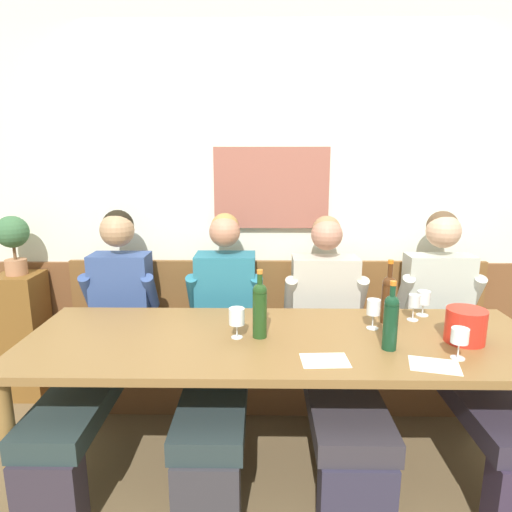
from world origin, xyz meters
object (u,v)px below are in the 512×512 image
at_px(ice_bucket, 466,326).
at_px(wine_glass_near_bucket, 237,317).
at_px(dining_table, 282,350).
at_px(person_center_left_seat, 221,333).
at_px(wine_bottle_clear_water, 391,320).
at_px(wine_glass_left_end, 460,337).
at_px(wine_glass_by_bottle, 414,302).
at_px(wine_bottle_green_tall, 260,308).
at_px(wine_glass_center_rear, 373,309).
at_px(wine_bottle_amber_mid, 388,297).
at_px(person_right_seat, 460,337).
at_px(person_left_seat, 105,330).
at_px(wall_bench, 277,360).
at_px(person_center_right_seat, 332,339).
at_px(potted_plant, 13,238).
at_px(wine_glass_center_front, 424,299).

relative_size(ice_bucket, wine_glass_near_bucket, 1.24).
xyz_separation_m(dining_table, person_center_left_seat, (-0.34, 0.36, -0.06)).
xyz_separation_m(ice_bucket, wine_bottle_clear_water, (-0.39, -0.09, 0.06)).
height_order(person_center_left_seat, ice_bucket, person_center_left_seat).
bearing_deg(wine_glass_left_end, wine_glass_by_bottle, 95.25).
bearing_deg(wine_glass_near_bucket, wine_bottle_clear_water, -9.73).
relative_size(wine_bottle_green_tall, wine_glass_center_rear, 2.18).
bearing_deg(wine_bottle_clear_water, wine_bottle_amber_mid, 76.20).
relative_size(person_right_seat, ice_bucket, 6.98).
bearing_deg(person_left_seat, ice_bucket, -11.71).
bearing_deg(wine_bottle_amber_mid, dining_table, -159.75).
height_order(person_left_seat, person_right_seat, person_left_seat).
xyz_separation_m(ice_bucket, wine_bottle_green_tall, (-1.00, 0.04, 0.07)).
distance_m(wall_bench, person_center_right_seat, 0.60).
relative_size(dining_table, wine_bottle_amber_mid, 7.37).
bearing_deg(person_left_seat, person_right_seat, -0.71).
distance_m(ice_bucket, potted_plant, 2.77).
distance_m(ice_bucket, wine_glass_near_bucket, 1.12).
height_order(person_left_seat, wine_bottle_amber_mid, person_left_seat).
height_order(wine_bottle_amber_mid, wine_glass_center_rear, wine_bottle_amber_mid).
bearing_deg(wine_glass_by_bottle, person_left_seat, 176.54).
bearing_deg(person_center_left_seat, person_left_seat, -179.76).
distance_m(person_center_left_seat, wine_glass_near_bucket, 0.45).
distance_m(dining_table, wine_bottle_green_tall, 0.25).
height_order(wine_bottle_clear_water, wine_glass_center_rear, wine_bottle_clear_water).
bearing_deg(wine_bottle_green_tall, wine_glass_near_bucket, -174.55).
distance_m(wine_glass_near_bucket, potted_plant, 1.72).
bearing_deg(person_center_left_seat, wine_glass_by_bottle, -5.82).
relative_size(person_center_left_seat, wine_bottle_clear_water, 4.02).
height_order(wine_glass_by_bottle, wine_glass_center_front, wine_glass_by_bottle).
xyz_separation_m(person_center_right_seat, wine_glass_center_rear, (0.17, -0.21, 0.26)).
xyz_separation_m(wall_bench, wine_glass_left_end, (0.78, -0.96, 0.58)).
relative_size(person_right_seat, potted_plant, 3.38).
bearing_deg(person_center_right_seat, person_left_seat, 178.97).
bearing_deg(wine_glass_by_bottle, wine_glass_near_bucket, -165.02).
relative_size(wine_bottle_green_tall, wine_glass_left_end, 2.43).
height_order(dining_table, wine_glass_near_bucket, wine_glass_near_bucket).
relative_size(wall_bench, wine_glass_center_rear, 18.04).
bearing_deg(wine_glass_center_front, wine_glass_by_bottle, -136.19).
bearing_deg(wine_glass_by_bottle, potted_plant, 168.32).
relative_size(wine_glass_near_bucket, wine_glass_by_bottle, 1.05).
relative_size(person_center_left_seat, wine_glass_center_rear, 8.35).
distance_m(wall_bench, person_center_left_seat, 0.61).
distance_m(wine_bottle_green_tall, wine_glass_center_rear, 0.61).
bearing_deg(person_left_seat, wall_bench, 19.76).
bearing_deg(wine_glass_center_rear, wall_bench, 128.52).
bearing_deg(dining_table, person_center_left_seat, 133.65).
xyz_separation_m(wine_bottle_green_tall, wine_glass_by_bottle, (0.85, 0.25, -0.05)).
bearing_deg(wine_glass_near_bucket, wine_bottle_amber_mid, 15.34).
xyz_separation_m(person_center_right_seat, wine_bottle_clear_water, (0.19, -0.46, 0.29)).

